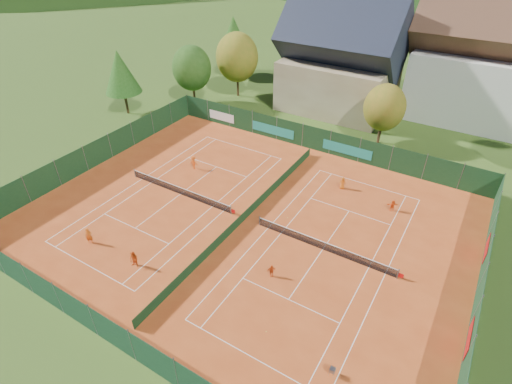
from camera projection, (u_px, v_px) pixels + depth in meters
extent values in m
plane|color=#325119|center=(245.00, 220.00, 38.02)|extent=(600.00, 600.00, 0.00)
cube|color=#B9461B|center=(245.00, 219.00, 38.00)|extent=(40.00, 32.00, 0.01)
cube|color=white|center=(243.00, 147.00, 49.73)|extent=(10.97, 0.06, 0.00)
cube|color=white|center=(87.00, 265.00, 33.09)|extent=(10.97, 0.06, 0.00)
cube|color=white|center=(142.00, 179.00, 43.75)|extent=(0.06, 23.77, 0.00)
cube|color=white|center=(224.00, 211.00, 39.07)|extent=(0.06, 23.77, 0.00)
cube|color=white|center=(151.00, 183.00, 43.17)|extent=(0.06, 23.77, 0.00)
cube|color=white|center=(212.00, 207.00, 39.66)|extent=(0.06, 23.77, 0.00)
cube|color=white|center=(217.00, 167.00, 45.89)|extent=(8.23, 0.06, 0.00)
cube|color=white|center=(135.00, 228.00, 36.93)|extent=(8.23, 0.06, 0.00)
cube|color=white|center=(180.00, 194.00, 41.41)|extent=(0.06, 12.80, 0.00)
cube|color=white|center=(367.00, 184.00, 42.90)|extent=(10.97, 0.06, 0.00)
cube|color=white|center=(250.00, 356.00, 26.27)|extent=(10.97, 0.06, 0.00)
cube|color=white|center=(268.00, 228.00, 36.93)|extent=(0.06, 23.77, 0.00)
cube|color=white|center=(385.00, 274.00, 32.24)|extent=(0.06, 23.77, 0.00)
cube|color=white|center=(281.00, 233.00, 36.34)|extent=(0.06, 23.77, 0.00)
cube|color=white|center=(369.00, 267.00, 32.83)|extent=(0.06, 23.77, 0.00)
cube|color=white|center=(349.00, 211.00, 39.06)|extent=(8.23, 0.06, 0.00)
cube|color=white|center=(289.00, 299.00, 30.10)|extent=(8.23, 0.06, 0.00)
cube|color=white|center=(323.00, 249.00, 34.58)|extent=(0.06, 12.80, 0.00)
cylinder|color=#59595B|center=(135.00, 173.00, 43.86)|extent=(0.10, 0.10, 1.02)
cylinder|color=#59595B|center=(231.00, 210.00, 38.40)|extent=(0.10, 0.10, 1.02)
cube|color=black|center=(180.00, 191.00, 41.16)|extent=(12.80, 0.02, 0.86)
cube|color=white|center=(179.00, 187.00, 40.91)|extent=(12.80, 0.04, 0.06)
cube|color=red|center=(233.00, 211.00, 38.32)|extent=(0.40, 0.04, 0.40)
cylinder|color=#59595B|center=(259.00, 221.00, 37.03)|extent=(0.10, 0.10, 1.02)
cylinder|color=#59595B|center=(398.00, 274.00, 31.57)|extent=(0.10, 0.10, 1.02)
cube|color=black|center=(323.00, 246.00, 34.33)|extent=(12.80, 0.02, 0.86)
cube|color=white|center=(324.00, 242.00, 34.08)|extent=(12.80, 0.04, 0.06)
cube|color=red|center=(401.00, 276.00, 31.50)|extent=(0.40, 0.04, 0.40)
cube|color=#133419|center=(245.00, 215.00, 37.72)|extent=(0.03, 28.80, 1.00)
cube|color=#123219|center=(316.00, 139.00, 48.35)|extent=(40.00, 0.04, 3.00)
cube|color=teal|center=(273.00, 130.00, 51.04)|extent=(6.00, 0.03, 1.20)
cube|color=teal|center=(347.00, 150.00, 46.77)|extent=(6.00, 0.03, 1.20)
cube|color=silver|center=(222.00, 116.00, 54.45)|extent=(4.00, 0.03, 1.20)
cube|color=#143721|center=(112.00, 333.00, 25.95)|extent=(40.00, 0.04, 3.00)
cube|color=#153B1D|center=(98.00, 152.00, 45.68)|extent=(0.04, 32.00, 3.00)
cube|color=#153A20|center=(479.00, 294.00, 28.61)|extent=(0.04, 32.00, 3.00)
cube|color=#B21414|center=(469.00, 338.00, 26.01)|extent=(0.03, 3.00, 1.20)
cube|color=#B21414|center=(487.00, 248.00, 33.01)|extent=(0.03, 3.00, 1.20)
cube|color=tan|center=(338.00, 84.00, 58.28)|extent=(15.00, 12.00, 7.00)
cube|color=#1E2333|center=(344.00, 38.00, 54.56)|extent=(16.20, 12.00, 12.00)
cube|color=silver|center=(488.00, 89.00, 53.80)|extent=(20.00, 11.00, 9.00)
cube|color=brown|center=(508.00, 33.00, 49.65)|extent=(21.60, 11.00, 11.00)
cylinder|color=#452D18|center=(194.00, 94.00, 60.59)|extent=(0.36, 0.36, 2.80)
ellipsoid|color=#265217|center=(192.00, 68.00, 58.30)|extent=(5.72, 5.72, 6.58)
cylinder|color=#463019|center=(238.00, 86.00, 62.99)|extent=(0.36, 0.36, 3.15)
ellipsoid|color=olive|center=(237.00, 57.00, 60.41)|extent=(6.44, 6.44, 7.40)
cylinder|color=#402717|center=(234.00, 65.00, 71.05)|extent=(0.36, 0.36, 3.50)
cone|color=#265819|center=(234.00, 36.00, 68.18)|extent=(5.60, 5.60, 6.50)
cylinder|color=#432B18|center=(379.00, 134.00, 50.14)|extent=(0.36, 0.36, 2.45)
ellipsoid|color=olive|center=(384.00, 107.00, 48.14)|extent=(5.01, 5.01, 5.76)
cylinder|color=#483219|center=(126.00, 103.00, 57.45)|extent=(0.36, 0.36, 3.15)
cone|color=#245718|center=(120.00, 72.00, 54.88)|extent=(5.04, 5.04, 5.85)
ellipsoid|color=black|center=(499.00, 34.00, 267.99)|extent=(440.00, 440.00, 242.00)
ellipsoid|color=black|center=(97.00, 23.00, 264.33)|extent=(340.00, 340.00, 204.00)
cylinder|color=slate|center=(329.00, 372.00, 24.92)|extent=(0.02, 0.02, 0.80)
cylinder|color=slate|center=(333.00, 375.00, 24.79)|extent=(0.02, 0.02, 0.80)
cylinder|color=slate|center=(331.00, 368.00, 25.13)|extent=(0.02, 0.02, 0.80)
cylinder|color=slate|center=(335.00, 371.00, 25.00)|extent=(0.02, 0.02, 0.80)
cube|color=slate|center=(332.00, 370.00, 24.87)|extent=(0.34, 0.34, 0.30)
ellipsoid|color=#CCD833|center=(332.00, 370.00, 24.85)|extent=(0.28, 0.28, 0.16)
sphere|color=#CCD833|center=(152.00, 212.00, 38.91)|extent=(0.07, 0.07, 0.07)
sphere|color=#CCD833|center=(266.00, 332.00, 27.77)|extent=(0.07, 0.07, 0.07)
sphere|color=#CCD833|center=(287.00, 217.00, 38.19)|extent=(0.07, 0.07, 0.07)
imported|color=#CE5412|center=(89.00, 236.00, 34.88)|extent=(0.68, 0.67, 1.59)
imported|color=#CF4712|center=(134.00, 259.00, 32.50)|extent=(0.83, 0.69, 1.57)
imported|color=#FF5D16|center=(194.00, 163.00, 45.15)|extent=(1.04, 0.62, 1.58)
imported|color=#D74513|center=(271.00, 271.00, 31.73)|extent=(0.71, 0.69, 1.20)
imported|color=#D55F12|center=(343.00, 183.00, 41.90)|extent=(0.75, 0.58, 1.37)
imported|color=#F25415|center=(393.00, 205.00, 38.83)|extent=(1.15, 0.84, 1.21)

